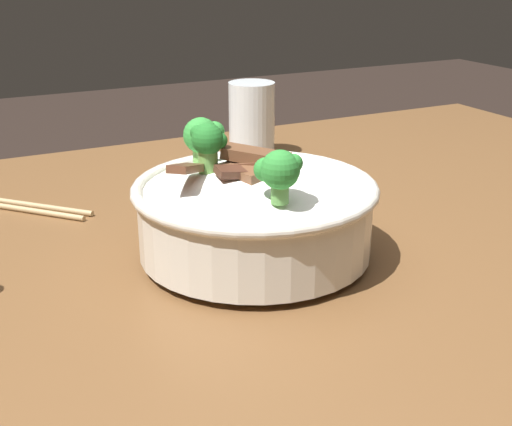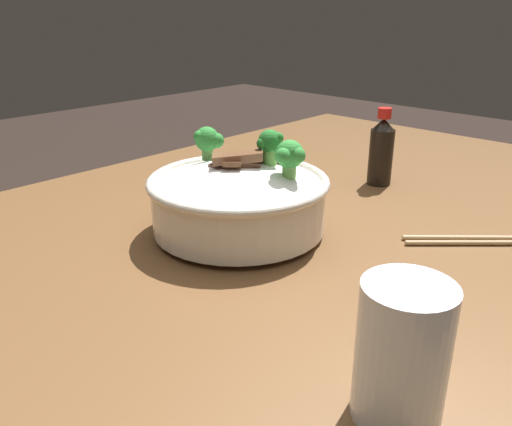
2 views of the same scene
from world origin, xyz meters
name	(u,v)px [view 2 (image 2 of 2)]	position (x,y,z in m)	size (l,w,h in m)	color
dining_table	(272,288)	(0.00, 0.00, 0.69)	(1.53, 0.92, 0.78)	brown
rice_bowl	(239,195)	(0.03, -0.04, 0.83)	(0.25, 0.25, 0.14)	silver
drinking_glass	(401,360)	(0.20, 0.30, 0.83)	(0.07, 0.07, 0.12)	white
chopsticks_pair	(483,240)	(-0.17, 0.23, 0.78)	(0.16, 0.17, 0.01)	tan
soy_sauce_bottle	(381,151)	(-0.30, -0.01, 0.84)	(0.04, 0.04, 0.14)	black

